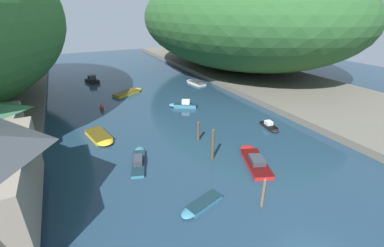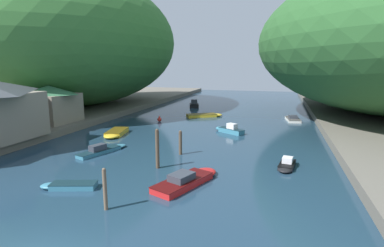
{
  "view_description": "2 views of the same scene",
  "coord_description": "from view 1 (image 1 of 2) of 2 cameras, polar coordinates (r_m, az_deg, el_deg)",
  "views": [
    {
      "loc": [
        -11.77,
        -6.34,
        14.44
      ],
      "look_at": [
        1.16,
        19.58,
        1.39
      ],
      "focal_mm": 24.0,
      "sensor_mm": 36.0,
      "label": 1
    },
    {
      "loc": [
        10.1,
        -9.3,
        8.67
      ],
      "look_at": [
        1.41,
        20.42,
        2.61
      ],
      "focal_mm": 28.0,
      "sensor_mm": 36.0,
      "label": 2
    }
  ],
  "objects": [
    {
      "name": "boat_white_cruiser",
      "position": [
        59.21,
        -21.49,
        8.96
      ],
      "size": [
        2.97,
        4.58,
        1.61
      ],
      "rotation": [
        0.0,
        0.0,
        0.3
      ],
      "color": "black",
      "rests_on": "water_surface"
    },
    {
      "name": "person_on_quay",
      "position": [
        25.79,
        -34.32,
        -9.63
      ],
      "size": [
        0.24,
        0.39,
        1.69
      ],
      "rotation": [
        0.0,
        0.0,
        1.63
      ],
      "color": "#282D3D",
      "rests_on": "left_bank"
    },
    {
      "name": "hillside_right",
      "position": [
        66.42,
        10.72,
        21.84
      ],
      "size": [
        43.19,
        60.46,
        22.35
      ],
      "color": "#285628",
      "rests_on": "right_bank"
    },
    {
      "name": "boat_navy_launch",
      "position": [
        40.85,
        -2.12,
        4.15
      ],
      "size": [
        4.33,
        3.34,
        1.29
      ],
      "rotation": [
        0.0,
        0.0,
        1.0
      ],
      "color": "teal",
      "rests_on": "water_surface"
    },
    {
      "name": "boat_mid_channel",
      "position": [
        54.42,
        0.71,
        9.17
      ],
      "size": [
        2.51,
        5.51,
        0.87
      ],
      "rotation": [
        0.0,
        0.0,
        0.14
      ],
      "color": "silver",
      "rests_on": "water_surface"
    },
    {
      "name": "right_bank",
      "position": [
        54.65,
        19.53,
        8.04
      ],
      "size": [
        22.0,
        120.0,
        0.9
      ],
      "color": "#666056",
      "rests_on": "ground"
    },
    {
      "name": "boat_moored_right",
      "position": [
        21.27,
        1.82,
        -17.78
      ],
      "size": [
        4.12,
        2.21,
        0.41
      ],
      "rotation": [
        0.0,
        0.0,
        1.86
      ],
      "color": "teal",
      "rests_on": "water_surface"
    },
    {
      "name": "boat_small_dinghy",
      "position": [
        32.73,
        -19.68,
        -2.92
      ],
      "size": [
        2.97,
        5.47,
        0.56
      ],
      "rotation": [
        0.0,
        0.0,
        3.36
      ],
      "color": "gold",
      "rests_on": "water_surface"
    },
    {
      "name": "boat_far_upstream",
      "position": [
        27.02,
        -11.76,
        -7.91
      ],
      "size": [
        2.91,
        5.88,
        0.95
      ],
      "rotation": [
        0.0,
        0.0,
        5.97
      ],
      "color": "teal",
      "rests_on": "water_surface"
    },
    {
      "name": "boat_red_skiff",
      "position": [
        35.16,
        16.95,
        -0.64
      ],
      "size": [
        1.66,
        3.48,
        0.87
      ],
      "rotation": [
        0.0,
        0.0,
        2.98
      ],
      "color": "black",
      "rests_on": "water_surface"
    },
    {
      "name": "mooring_post_nearest",
      "position": [
        21.37,
        15.56,
        -14.61
      ],
      "size": [
        0.24,
        0.24,
        2.67
      ],
      "color": "brown",
      "rests_on": "water_surface"
    },
    {
      "name": "water_surface",
      "position": [
        40.83,
        -8.03,
        3.3
      ],
      "size": [
        130.0,
        130.0,
        0.0
      ],
      "primitive_type": "plane",
      "color": "#1E384C",
      "rests_on": "ground"
    },
    {
      "name": "boat_open_rowboat",
      "position": [
        49.22,
        -13.79,
        6.8
      ],
      "size": [
        6.32,
        4.75,
        0.51
      ],
      "rotation": [
        0.0,
        0.0,
        5.23
      ],
      "color": "gold",
      "rests_on": "water_surface"
    },
    {
      "name": "mooring_post_fourth",
      "position": [
        30.23,
        1.43,
        -1.68
      ],
      "size": [
        0.32,
        0.32,
        2.43
      ],
      "color": "#4C3D2D",
      "rests_on": "water_surface"
    },
    {
      "name": "mooring_post_middle",
      "position": [
        26.4,
        4.64,
        -4.61
      ],
      "size": [
        0.32,
        0.32,
        3.44
      ],
      "color": "#4C3D2D",
      "rests_on": "water_surface"
    },
    {
      "name": "boat_far_right_bank",
      "position": [
        27.22,
        13.65,
        -7.76
      ],
      "size": [
        4.02,
        6.56,
        1.0
      ],
      "rotation": [
        0.0,
        0.0,
        5.91
      ],
      "color": "red",
      "rests_on": "water_surface"
    },
    {
      "name": "channel_buoy_near",
      "position": [
        42.25,
        -19.4,
        3.41
      ],
      "size": [
        0.67,
        0.67,
        1.0
      ],
      "color": "red",
      "rests_on": "water_surface"
    }
  ]
}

